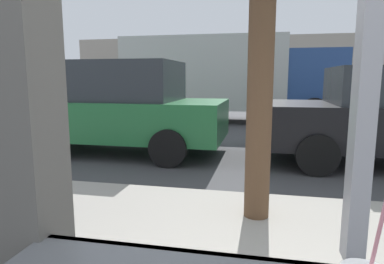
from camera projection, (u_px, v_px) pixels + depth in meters
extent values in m
plane|color=#424244|center=(272.00, 135.00, 8.77)|extent=(60.00, 60.00, 0.00)
cube|color=#9E998E|center=(293.00, 264.00, 2.57)|extent=(16.00, 2.80, 0.13)
cube|color=#9E9EA3|center=(370.00, 23.00, 0.86)|extent=(0.05, 0.08, 1.30)
cube|color=#A89E8E|center=(268.00, 68.00, 23.53)|extent=(28.00, 1.20, 4.34)
cylinder|color=pink|center=(377.00, 243.00, 0.59)|extent=(0.02, 0.03, 0.20)
cube|color=#236B38|center=(117.00, 118.00, 6.70)|extent=(4.27, 1.87, 0.72)
cube|color=#282D33|center=(121.00, 81.00, 6.56)|extent=(2.22, 1.64, 0.75)
cylinder|color=black|center=(191.00, 131.00, 7.39)|extent=(0.64, 0.18, 0.64)
cylinder|color=black|center=(168.00, 148.00, 5.59)|extent=(0.64, 0.18, 0.64)
cylinder|color=black|center=(81.00, 128.00, 7.93)|extent=(0.64, 0.18, 0.64)
cylinder|color=black|center=(28.00, 142.00, 6.12)|extent=(0.64, 0.18, 0.64)
cylinder|color=black|center=(303.00, 135.00, 6.93)|extent=(0.64, 0.18, 0.64)
cylinder|color=black|center=(317.00, 155.00, 5.09)|extent=(0.64, 0.18, 0.64)
cube|color=beige|center=(205.00, 74.00, 11.58)|extent=(5.37, 2.20, 2.36)
cube|color=navy|center=(311.00, 80.00, 10.91)|extent=(1.90, 2.10, 1.90)
cylinder|color=black|center=(306.00, 107.00, 12.07)|extent=(0.90, 0.24, 0.90)
cylinder|color=black|center=(314.00, 113.00, 10.04)|extent=(0.90, 0.24, 0.90)
cylinder|color=black|center=(184.00, 105.00, 13.03)|extent=(0.90, 0.24, 0.90)
cylinder|color=black|center=(168.00, 110.00, 10.90)|extent=(0.90, 0.24, 0.90)
cylinder|color=#25264B|center=(17.00, 179.00, 3.10)|extent=(0.14, 0.14, 0.84)
cylinder|color=#25264B|center=(34.00, 180.00, 3.07)|extent=(0.14, 0.14, 0.84)
cylinder|color=#CB3593|center=(19.00, 103.00, 2.97)|extent=(0.32, 0.32, 0.56)
sphere|color=tan|center=(15.00, 57.00, 2.91)|extent=(0.22, 0.22, 0.22)
cylinder|color=brown|center=(260.00, 72.00, 3.11)|extent=(0.24, 0.24, 2.79)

